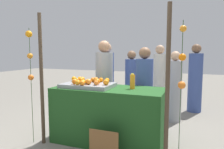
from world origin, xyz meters
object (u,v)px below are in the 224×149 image
stall_counter (109,115)px  vendor_left (104,87)px  orange_0 (89,82)px  chalkboard_sign (104,146)px  vendor_right (144,93)px  orange_1 (75,81)px  juice_bottle (132,82)px

stall_counter → vendor_left: (-0.36, 0.66, 0.34)m
orange_0 → vendor_left: 0.86m
chalkboard_sign → vendor_right: bearing=78.2°
stall_counter → orange_1: orange_1 is taller
vendor_right → chalkboard_sign: bearing=-101.8°
chalkboard_sign → vendor_left: bearing=112.9°
stall_counter → vendor_right: (0.43, 0.66, 0.28)m
orange_0 → vendor_right: vendor_right is taller
juice_bottle → orange_1: bearing=-164.0°
orange_1 → vendor_left: size_ratio=0.05×
juice_bottle → chalkboard_sign: size_ratio=0.54×
stall_counter → juice_bottle: juice_bottle is taller
chalkboard_sign → vendor_left: size_ratio=0.26×
orange_0 → orange_1: size_ratio=1.05×
orange_1 → vendor_right: (0.94, 0.86, -0.28)m
orange_1 → vendor_right: vendor_right is taller
juice_bottle → vendor_right: 0.67m
stall_counter → vendor_left: size_ratio=1.05×
juice_bottle → vendor_left: bearing=140.5°
orange_1 → chalkboard_sign: orange_1 is taller
orange_1 → vendor_right: size_ratio=0.06×
orange_0 → orange_1: orange_0 is taller
orange_0 → juice_bottle: bearing=18.0°
vendor_left → juice_bottle: bearing=-39.5°
stall_counter → orange_1: size_ratio=20.45×
juice_bottle → vendor_left: 0.99m
stall_counter → orange_1: 0.77m
stall_counter → vendor_left: bearing=118.6°
orange_1 → vendor_right: bearing=42.4°
juice_bottle → stall_counter: bearing=-172.4°
stall_counter → juice_bottle: bearing=7.6°
orange_0 → vendor_left: bearing=96.0°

